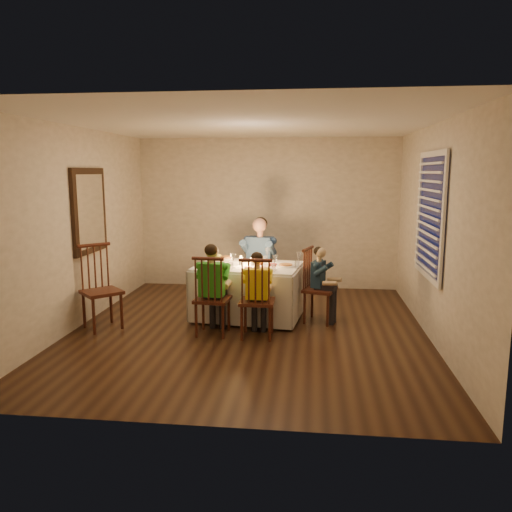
# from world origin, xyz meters

# --- Properties ---
(ground) EXTENTS (5.00, 5.00, 0.00)m
(ground) POSITION_xyz_m (0.00, 0.00, 0.00)
(ground) COLOR black
(ground) RESTS_ON ground
(wall_left) EXTENTS (0.02, 5.00, 2.60)m
(wall_left) POSITION_xyz_m (-2.25, 0.00, 1.30)
(wall_left) COLOR beige
(wall_left) RESTS_ON ground
(wall_right) EXTENTS (0.02, 5.00, 2.60)m
(wall_right) POSITION_xyz_m (2.25, 0.00, 1.30)
(wall_right) COLOR beige
(wall_right) RESTS_ON ground
(wall_back) EXTENTS (4.50, 0.02, 2.60)m
(wall_back) POSITION_xyz_m (0.00, 2.50, 1.30)
(wall_back) COLOR beige
(wall_back) RESTS_ON ground
(ceiling) EXTENTS (5.00, 5.00, 0.00)m
(ceiling) POSITION_xyz_m (0.00, 0.00, 2.60)
(ceiling) COLOR white
(ceiling) RESTS_ON wall_back
(dining_table) EXTENTS (1.56, 1.22, 0.72)m
(dining_table) POSITION_xyz_m (-0.08, 0.56, 0.53)
(dining_table) COLOR silver
(dining_table) RESTS_ON ground
(chair_adult) EXTENTS (0.49, 0.48, 1.02)m
(chair_adult) POSITION_xyz_m (-0.00, 1.31, 0.00)
(chair_adult) COLOR #33130D
(chair_adult) RESTS_ON ground
(chair_near_left) EXTENTS (0.44, 0.42, 1.02)m
(chair_near_left) POSITION_xyz_m (-0.43, -0.21, 0.00)
(chair_near_left) COLOR #33130D
(chair_near_left) RESTS_ON ground
(chair_near_right) EXTENTS (0.42, 0.40, 1.02)m
(chair_near_right) POSITION_xyz_m (0.14, -0.26, 0.00)
(chair_near_right) COLOR #33130D
(chair_near_right) RESTS_ON ground
(chair_end) EXTENTS (0.51, 0.52, 1.02)m
(chair_end) POSITION_xyz_m (0.91, 0.46, 0.00)
(chair_end) COLOR #33130D
(chair_end) RESTS_ON ground
(chair_extra) EXTENTS (0.63, 0.63, 1.10)m
(chair_extra) POSITION_xyz_m (-1.90, -0.15, 0.00)
(chair_extra) COLOR #33130D
(chair_extra) RESTS_ON ground
(adult) EXTENTS (0.60, 0.56, 1.34)m
(adult) POSITION_xyz_m (-0.00, 1.31, 0.00)
(adult) COLOR #2F4C77
(adult) RESTS_ON ground
(child_green) EXTENTS (0.42, 0.39, 1.15)m
(child_green) POSITION_xyz_m (-0.43, -0.21, 0.00)
(child_green) COLOR green
(child_green) RESTS_ON ground
(child_yellow) EXTENTS (0.36, 0.33, 1.07)m
(child_yellow) POSITION_xyz_m (0.14, -0.26, 0.00)
(child_yellow) COLOR yellow
(child_yellow) RESTS_ON ground
(child_teal) EXTENTS (0.39, 0.41, 1.04)m
(child_teal) POSITION_xyz_m (0.91, 0.46, 0.00)
(child_teal) COLOR #1A2E41
(child_teal) RESTS_ON ground
(setting_adult) EXTENTS (0.29, 0.29, 0.02)m
(setting_adult) POSITION_xyz_m (-0.02, 0.87, 0.76)
(setting_adult) COLOR white
(setting_adult) RESTS_ON dining_table
(setting_green) EXTENTS (0.29, 0.29, 0.02)m
(setting_green) POSITION_xyz_m (-0.43, 0.29, 0.76)
(setting_green) COLOR white
(setting_green) RESTS_ON dining_table
(setting_yellow) EXTENTS (0.29, 0.29, 0.02)m
(setting_yellow) POSITION_xyz_m (0.14, 0.23, 0.76)
(setting_yellow) COLOR white
(setting_yellow) RESTS_ON dining_table
(setting_teal) EXTENTS (0.29, 0.29, 0.02)m
(setting_teal) POSITION_xyz_m (0.44, 0.52, 0.76)
(setting_teal) COLOR white
(setting_teal) RESTS_ON dining_table
(candle_left) EXTENTS (0.06, 0.06, 0.10)m
(candle_left) POSITION_xyz_m (-0.18, 0.58, 0.80)
(candle_left) COLOR silver
(candle_left) RESTS_ON dining_table
(candle_right) EXTENTS (0.06, 0.06, 0.10)m
(candle_right) POSITION_xyz_m (-0.02, 0.56, 0.80)
(candle_right) COLOR silver
(candle_right) RESTS_ON dining_table
(squash) EXTENTS (0.09, 0.09, 0.09)m
(squash) POSITION_xyz_m (-0.56, 0.93, 0.79)
(squash) COLOR yellow
(squash) RESTS_ON dining_table
(orange_fruit) EXTENTS (0.08, 0.08, 0.08)m
(orange_fruit) POSITION_xyz_m (0.09, 0.59, 0.79)
(orange_fruit) COLOR orange
(orange_fruit) RESTS_ON dining_table
(serving_bowl) EXTENTS (0.21, 0.21, 0.05)m
(serving_bowl) POSITION_xyz_m (-0.43, 0.84, 0.77)
(serving_bowl) COLOR white
(serving_bowl) RESTS_ON dining_table
(wall_mirror) EXTENTS (0.06, 0.95, 1.15)m
(wall_mirror) POSITION_xyz_m (-2.22, 0.30, 1.50)
(wall_mirror) COLOR black
(wall_mirror) RESTS_ON wall_left
(window_blinds) EXTENTS (0.07, 1.34, 1.54)m
(window_blinds) POSITION_xyz_m (2.21, 0.10, 1.50)
(window_blinds) COLOR black
(window_blinds) RESTS_ON wall_right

